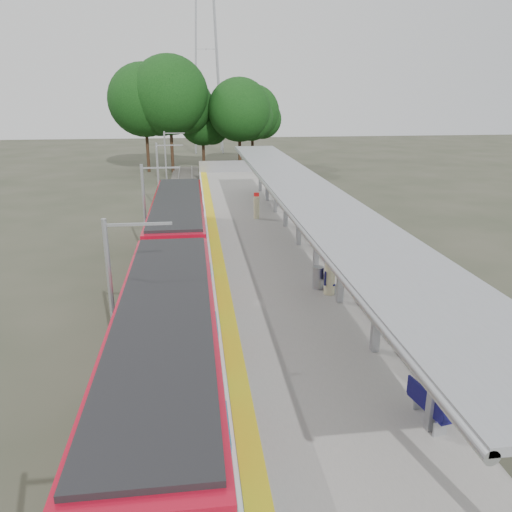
{
  "coord_description": "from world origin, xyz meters",
  "views": [
    {
      "loc": [
        -3.6,
        -7.83,
        8.95
      ],
      "look_at": [
        -1.08,
        12.31,
        2.3
      ],
      "focal_mm": 35.0,
      "sensor_mm": 36.0,
      "label": 1
    }
  ],
  "objects": [
    {
      "name": "info_pillar_near",
      "position": [
        1.81,
        10.87,
        1.87
      ],
      "size": [
        0.45,
        0.45,
        2.02
      ],
      "rotation": [
        0.0,
        0.0,
        -0.01
      ],
      "color": "beige",
      "rests_on": "platform"
    },
    {
      "name": "catenary_masts",
      "position": [
        -6.22,
        19.0,
        2.91
      ],
      "size": [
        2.08,
        48.16,
        5.4
      ],
      "color": "#9EA0A5",
      "rests_on": "ground"
    },
    {
      "name": "pylon",
      "position": [
        -1.0,
        73.0,
        19.0
      ],
      "size": [
        8.0,
        4.0,
        38.0
      ],
      "primitive_type": null,
      "color": "#9EA0A5",
      "rests_on": "ground"
    },
    {
      "name": "platform",
      "position": [
        0.0,
        20.0,
        0.5
      ],
      "size": [
        6.0,
        50.0,
        1.0
      ],
      "primitive_type": "cube",
      "color": "gray",
      "rests_on": "ground"
    },
    {
      "name": "train",
      "position": [
        -4.5,
        11.43,
        2.05
      ],
      "size": [
        2.74,
        27.6,
        3.62
      ],
      "color": "black",
      "rests_on": "ground"
    },
    {
      "name": "bench_mid",
      "position": [
        1.86,
        11.42,
        1.54
      ],
      "size": [
        0.82,
        1.56,
        1.02
      ],
      "rotation": [
        0.0,
        0.0,
        -0.26
      ],
      "color": "#121051",
      "rests_on": "platform"
    },
    {
      "name": "canopy",
      "position": [
        1.61,
        16.19,
        4.2
      ],
      "size": [
        3.27,
        38.0,
        3.66
      ],
      "color": "#9EA0A5",
      "rests_on": "platform"
    },
    {
      "name": "info_pillar_far",
      "position": [
        0.45,
        24.23,
        1.75
      ],
      "size": [
        0.39,
        0.39,
        1.74
      ],
      "rotation": [
        0.0,
        0.0,
        -0.28
      ],
      "color": "beige",
      "rests_on": "platform"
    },
    {
      "name": "tactile_strip",
      "position": [
        -2.55,
        20.0,
        1.01
      ],
      "size": [
        0.6,
        50.0,
        0.02
      ],
      "primitive_type": "cube",
      "color": "yellow",
      "rests_on": "platform"
    },
    {
      "name": "trackbed",
      "position": [
        -4.5,
        20.0,
        0.12
      ],
      "size": [
        3.0,
        70.0,
        0.24
      ],
      "primitive_type": "cube",
      "color": "#59544C",
      "rests_on": "ground"
    },
    {
      "name": "litter_bin",
      "position": [
        1.48,
        11.54,
        1.48
      ],
      "size": [
        0.54,
        0.54,
        0.96
      ],
      "primitive_type": "cylinder",
      "rotation": [
        0.0,
        0.0,
        0.17
      ],
      "color": "#9EA0A5",
      "rests_on": "platform"
    },
    {
      "name": "tree_cluster",
      "position": [
        -3.59,
        53.13,
        7.73
      ],
      "size": [
        20.39,
        12.26,
        13.16
      ],
      "color": "#382316",
      "rests_on": "ground"
    },
    {
      "name": "bench_near",
      "position": [
        2.02,
        2.28,
        1.5
      ],
      "size": [
        0.69,
        1.45,
        0.96
      ],
      "rotation": [
        0.0,
        0.0,
        0.19
      ],
      "color": "#121051",
      "rests_on": "platform"
    },
    {
      "name": "end_fence",
      "position": [
        0.0,
        44.95,
        1.6
      ],
      "size": [
        6.0,
        0.1,
        1.2
      ],
      "primitive_type": "cube",
      "color": "#9EA0A5",
      "rests_on": "platform"
    },
    {
      "name": "bench_far",
      "position": [
        2.6,
        28.32,
        1.59
      ],
      "size": [
        0.68,
        1.7,
        1.13
      ],
      "rotation": [
        0.0,
        0.0,
        0.11
      ],
      "color": "#121051",
      "rests_on": "platform"
    }
  ]
}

